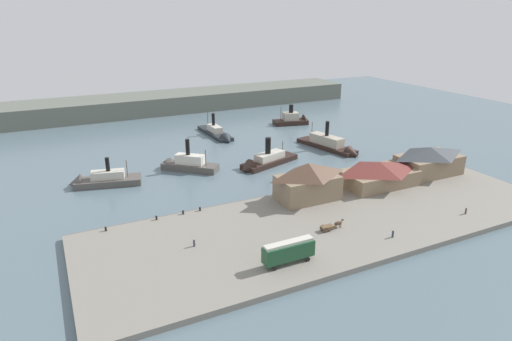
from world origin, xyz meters
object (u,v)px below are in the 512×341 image
(pedestrian_standing_center, at_px, (466,211))
(ferry_near_quay, at_px, (100,181))
(ferry_shed_west_terminal, at_px, (379,173))
(pedestrian_near_east_shed, at_px, (393,234))
(pedestrian_near_cart, at_px, (194,243))
(ferry_moored_east, at_px, (218,134))
(ferry_mid_harbor, at_px, (294,120))
(mooring_post_center_west, at_px, (106,229))
(ferry_departing_north, at_px, (332,146))
(ferry_approaching_west, at_px, (264,162))
(ferry_approaching_east, at_px, (185,164))
(mooring_post_center_east, at_px, (200,209))
(street_tram, at_px, (289,251))
(horse_cart, at_px, (332,226))
(mooring_post_west, at_px, (183,212))
(ferry_shed_east_terminal, at_px, (429,160))
(mooring_post_east, at_px, (156,218))
(ferry_shed_central_terminal, at_px, (308,181))

(pedestrian_standing_center, height_order, ferry_near_quay, ferry_near_quay)
(ferry_shed_west_terminal, distance_m, pedestrian_near_east_shed, 29.25)
(pedestrian_near_cart, relative_size, ferry_near_quay, 0.08)
(ferry_moored_east, xyz_separation_m, ferry_mid_harbor, (36.05, 4.96, 0.59))
(ferry_mid_harbor, bearing_deg, mooring_post_center_west, -142.16)
(ferry_moored_east, bearing_deg, ferry_departing_north, -48.15)
(ferry_approaching_west, bearing_deg, ferry_approaching_east, 161.55)
(ferry_shed_west_terminal, xyz_separation_m, mooring_post_center_east, (-48.00, 5.41, -2.75))
(pedestrian_standing_center, height_order, mooring_post_center_east, pedestrian_standing_center)
(ferry_moored_east, relative_size, ferry_mid_harbor, 1.54)
(ferry_mid_harbor, xyz_separation_m, ferry_approaching_west, (-35.62, -41.66, -0.30))
(mooring_post_center_west, bearing_deg, street_tram, -44.40)
(ferry_shed_west_terminal, relative_size, pedestrian_near_cart, 12.17)
(horse_cart, xyz_separation_m, mooring_post_west, (-26.02, 21.02, -0.48))
(ferry_shed_east_terminal, height_order, mooring_post_east, ferry_shed_east_terminal)
(ferry_near_quay, bearing_deg, ferry_shed_west_terminal, -27.93)
(pedestrian_near_east_shed, distance_m, mooring_post_center_west, 59.71)
(mooring_post_center_east, relative_size, ferry_mid_harbor, 0.06)
(ferry_shed_east_terminal, height_order, horse_cart, ferry_shed_east_terminal)
(ferry_shed_central_terminal, distance_m, pedestrian_near_east_shed, 25.12)
(ferry_shed_west_terminal, bearing_deg, mooring_post_west, 174.08)
(ferry_shed_central_terminal, xyz_separation_m, ferry_mid_harbor, (38.46, 70.85, -4.24))
(ferry_shed_central_terminal, relative_size, horse_cart, 2.67)
(ferry_shed_central_terminal, relative_size, mooring_post_east, 16.71)
(street_tram, distance_m, ferry_moored_east, 91.72)
(ferry_approaching_east, bearing_deg, mooring_post_center_east, -101.23)
(horse_cart, xyz_separation_m, ferry_moored_east, (6.44, 81.84, -1.03))
(mooring_post_west, distance_m, ferry_approaching_east, 33.30)
(pedestrian_near_cart, bearing_deg, mooring_post_west, 81.07)
(ferry_moored_east, height_order, ferry_approaching_east, ferry_approaching_east)
(street_tram, relative_size, mooring_post_center_east, 11.12)
(pedestrian_near_east_shed, xyz_separation_m, mooring_post_center_east, (-31.30, 29.30, -0.31))
(pedestrian_standing_center, xyz_separation_m, pedestrian_near_cart, (-60.43, 13.14, 0.03))
(horse_cart, bearing_deg, ferry_shed_east_terminal, 19.92)
(street_tram, distance_m, ferry_approaching_east, 60.07)
(horse_cart, distance_m, ferry_departing_north, 60.87)
(mooring_post_center_east, relative_size, ferry_approaching_west, 0.04)
(ferry_approaching_west, bearing_deg, ferry_shed_central_terminal, -95.56)
(ferry_shed_east_terminal, distance_m, pedestrian_near_east_shed, 42.68)
(ferry_shed_central_terminal, height_order, mooring_post_center_east, ferry_shed_central_terminal)
(ferry_shed_east_terminal, relative_size, mooring_post_center_east, 19.88)
(pedestrian_standing_center, bearing_deg, pedestrian_near_east_shed, -177.06)
(horse_cart, relative_size, pedestrian_standing_center, 3.56)
(ferry_shed_east_terminal, xyz_separation_m, ferry_mid_harbor, (-1.77, 70.77, -3.50))
(ferry_approaching_west, bearing_deg, mooring_post_center_west, -153.60)
(ferry_moored_east, bearing_deg, ferry_shed_west_terminal, -73.52)
(ferry_shed_east_terminal, relative_size, ferry_moored_east, 0.71)
(mooring_post_east, relative_size, ferry_moored_east, 0.04)
(ferry_shed_west_terminal, xyz_separation_m, pedestrian_standing_center, (6.02, -22.72, -2.48))
(ferry_approaching_west, bearing_deg, mooring_post_west, -143.73)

